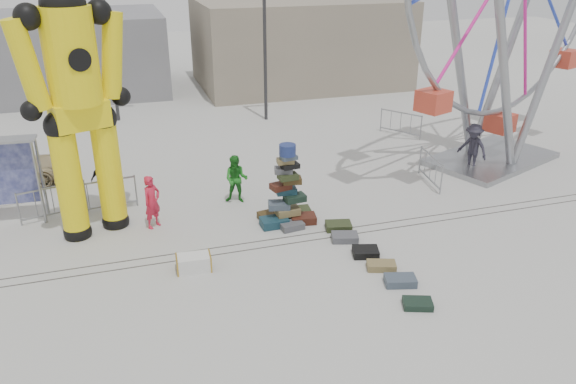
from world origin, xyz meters
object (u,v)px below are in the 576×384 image
object	(u,v)px
barricade_dummy_c	(105,196)
pedestrian_green	(236,179)
lamp_post_right	(267,26)
barricade_wheel_front	(430,169)
barricade_dummy_b	(53,202)
pedestrian_black	(107,181)
suitcase_tower	(287,201)
parked_suv	(13,169)
barricade_wheel_back	(401,123)
pedestrian_red	(152,202)
pedestrian_grey	(473,148)
lamp_post_left	(109,26)
crash_test_dummy	(77,95)
steamer_trunk	(194,263)

from	to	relation	value
barricade_dummy_c	pedestrian_green	distance (m)	4.27
lamp_post_right	barricade_wheel_front	size ratio (longest dim) A/B	4.00
barricade_dummy_b	barricade_dummy_c	distance (m)	1.55
lamp_post_right	pedestrian_black	world-z (taller)	lamp_post_right
suitcase_tower	parked_suv	size ratio (longest dim) A/B	0.67
pedestrian_black	barricade_wheel_back	bearing A→B (deg)	-144.91
barricade_dummy_b	barricade_wheel_front	distance (m)	12.82
suitcase_tower	pedestrian_red	world-z (taller)	suitcase_tower
pedestrian_red	pedestrian_black	world-z (taller)	pedestrian_black
pedestrian_grey	suitcase_tower	bearing A→B (deg)	-100.28
suitcase_tower	pedestrian_black	xyz separation A→B (m)	(-5.26, 2.82, 0.19)
lamp_post_left	pedestrian_black	distance (m)	10.80
barricade_dummy_b	suitcase_tower	bearing A→B (deg)	-33.44
pedestrian_green	pedestrian_black	size ratio (longest dim) A/B	0.90
pedestrian_black	pedestrian_red	bearing A→B (deg)	140.78
barricade_dummy_b	barricade_wheel_back	xyz separation A→B (m)	(14.40, 4.40, 0.00)
crash_test_dummy	pedestrian_red	bearing A→B (deg)	-28.50
lamp_post_right	pedestrian_red	bearing A→B (deg)	-122.23
crash_test_dummy	pedestrian_red	xyz separation A→B (m)	(1.68, -0.23, -3.36)
suitcase_tower	pedestrian_grey	xyz separation A→B (m)	(7.99, 2.07, 0.21)
crash_test_dummy	pedestrian_green	distance (m)	5.68
crash_test_dummy	suitcase_tower	bearing A→B (deg)	-31.73
barricade_dummy_b	pedestrian_black	xyz separation A→B (m)	(1.68, 0.45, 0.36)
barricade_wheel_front	steamer_trunk	bearing A→B (deg)	118.99
suitcase_tower	barricade_wheel_back	bearing A→B (deg)	43.61
lamp_post_right	crash_test_dummy	world-z (taller)	lamp_post_right
crash_test_dummy	barricade_wheel_front	world-z (taller)	crash_test_dummy
barricade_wheel_front	pedestrian_grey	size ratio (longest dim) A/B	1.08
crash_test_dummy	pedestrian_black	bearing A→B (deg)	55.89
lamp_post_right	parked_suv	size ratio (longest dim) A/B	2.09
crash_test_dummy	barricade_dummy_c	size ratio (longest dim) A/B	3.97
pedestrian_green	parked_suv	bearing A→B (deg)	173.51
lamp_post_left	barricade_dummy_b	bearing A→B (deg)	-102.40
pedestrian_red	pedestrian_grey	world-z (taller)	pedestrian_grey
steamer_trunk	pedestrian_green	size ratio (longest dim) A/B	0.56
barricade_dummy_b	pedestrian_grey	bearing A→B (deg)	-15.75
lamp_post_left	steamer_trunk	distance (m)	15.66
crash_test_dummy	parked_suv	xyz separation A→B (m)	(-2.87, 4.85, -3.66)
barricade_dummy_c	barricade_wheel_front	bearing A→B (deg)	-12.76
steamer_trunk	barricade_wheel_front	world-z (taller)	barricade_wheel_front
barricade_dummy_b	pedestrian_red	world-z (taller)	pedestrian_red
steamer_trunk	pedestrian_red	bearing A→B (deg)	108.73
barricade_dummy_b	barricade_wheel_back	distance (m)	15.05
steamer_trunk	pedestrian_green	bearing A→B (deg)	65.83
lamp_post_right	lamp_post_left	distance (m)	7.28
barricade_dummy_b	pedestrian_green	xyz separation A→B (m)	(5.77, -0.47, 0.27)
pedestrian_black	steamer_trunk	bearing A→B (deg)	130.96
lamp_post_left	pedestrian_grey	xyz separation A→B (m)	(12.60, -10.93, -3.56)
crash_test_dummy	barricade_dummy_b	world-z (taller)	crash_test_dummy
crash_test_dummy	barricade_wheel_front	xyz separation A→B (m)	(11.51, 0.30, -3.64)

